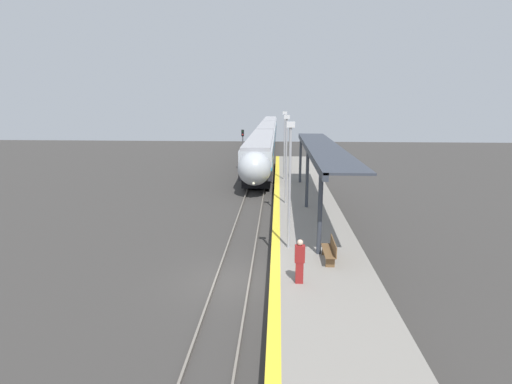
% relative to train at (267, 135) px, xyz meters
% --- Properties ---
extents(ground_plane, '(120.00, 120.00, 0.00)m').
position_rel_train_xyz_m(ground_plane, '(0.00, -48.84, -2.18)').
color(ground_plane, '#383533').
extents(rail_left, '(0.08, 90.00, 0.15)m').
position_rel_train_xyz_m(rail_left, '(-0.72, -48.84, -2.10)').
color(rail_left, slate).
rests_on(rail_left, ground_plane).
extents(rail_right, '(0.08, 90.00, 0.15)m').
position_rel_train_xyz_m(rail_right, '(0.72, -48.84, -2.10)').
color(rail_right, slate).
rests_on(rail_right, ground_plane).
extents(train, '(2.79, 69.72, 3.79)m').
position_rel_train_xyz_m(train, '(0.00, 0.00, 0.00)').
color(train, black).
rests_on(train, ground_plane).
extents(platform_right, '(4.09, 64.00, 1.01)m').
position_rel_train_xyz_m(platform_right, '(3.65, -48.84, -1.67)').
color(platform_right, gray).
rests_on(platform_right, ground_plane).
extents(platform_bench, '(0.44, 1.73, 0.89)m').
position_rel_train_xyz_m(platform_bench, '(4.07, -48.81, -0.69)').
color(platform_bench, brown).
rests_on(platform_bench, platform_right).
extents(person_waiting, '(0.36, 0.22, 1.66)m').
position_rel_train_xyz_m(person_waiting, '(2.68, -50.93, -0.31)').
color(person_waiting, maroon).
rests_on(person_waiting, platform_right).
extents(railway_signal, '(0.28, 0.28, 4.48)m').
position_rel_train_xyz_m(railway_signal, '(-1.96, -21.64, 0.56)').
color(railway_signal, '#59595E').
rests_on(railway_signal, ground_plane).
extents(lamppost_near, '(0.36, 0.20, 5.63)m').
position_rel_train_xyz_m(lamppost_near, '(2.38, -47.36, 2.04)').
color(lamppost_near, '#9E9EA3').
rests_on(lamppost_near, platform_right).
extents(lamppost_mid, '(0.36, 0.20, 5.63)m').
position_rel_train_xyz_m(lamppost_mid, '(2.38, -39.25, 2.04)').
color(lamppost_mid, '#9E9EA3').
rests_on(lamppost_mid, platform_right).
extents(lamppost_far, '(0.36, 0.20, 5.63)m').
position_rel_train_xyz_m(lamppost_far, '(2.38, -31.13, 2.04)').
color(lamppost_far, '#9E9EA3').
rests_on(lamppost_far, platform_right).
extents(station_canopy, '(2.02, 18.65, 3.84)m').
position_rel_train_xyz_m(station_canopy, '(4.25, -40.20, 2.43)').
color(station_canopy, '#333842').
rests_on(station_canopy, platform_right).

